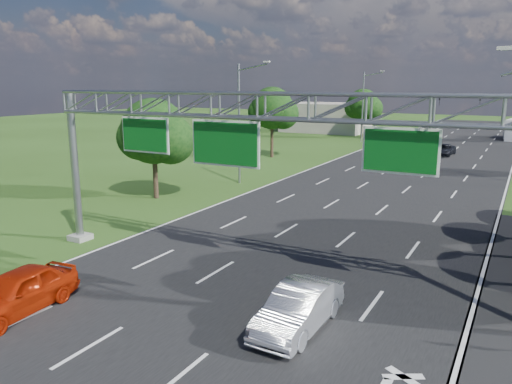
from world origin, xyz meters
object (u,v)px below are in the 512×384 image
Objects in this scene: traffic_signal at (509,110)px; silver_sedan at (299,308)px; red_coupe at (17,292)px; sign_gantry at (263,121)px.

traffic_signal is 56.84m from silver_sedan.
traffic_signal is 2.60× the size of silver_sedan.
traffic_signal is 62.09m from red_coupe.
sign_gantry is at bearing 44.50° from red_coupe.
silver_sedan is at bearing -46.88° from sign_gantry.
silver_sedan is (9.70, 3.90, -0.05)m from red_coupe.
sign_gantry is 53.51m from traffic_signal.
sign_gantry is 11.53m from red_coupe.
traffic_signal is 2.51× the size of red_coupe.
traffic_signal is (7.15, 53.00, -1.72)m from sign_gantry.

